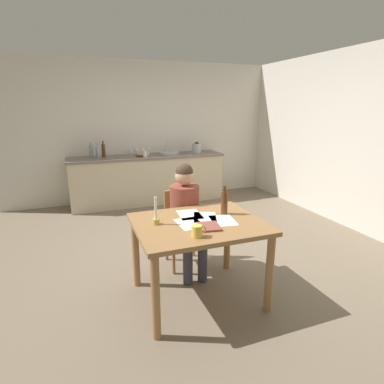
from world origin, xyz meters
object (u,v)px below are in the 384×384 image
at_px(wine_bottle_on_table, 224,202).
at_px(wine_glass_near_sink, 148,148).
at_px(candlestick, 156,217).
at_px(sink_unit, 169,153).
at_px(stovetop_kettle, 197,148).
at_px(bottle_vinegar, 98,152).
at_px(coffee_mug, 197,231).
at_px(chair_at_table, 183,224).
at_px(person_seated, 186,211).
at_px(dining_table, 198,234).
at_px(wine_glass_back_left, 137,149).
at_px(teacup_on_counter, 145,154).
at_px(book_magazine, 209,226).
at_px(wine_glass_back_right, 131,149).
at_px(mixing_bowl, 140,154).
at_px(wine_glass_by_kettle, 143,149).
at_px(bottle_wine_red, 103,150).
at_px(bottle_oil, 91,151).

xyz_separation_m(wine_bottle_on_table, wine_glass_near_sink, (-0.00, 3.25, 0.12)).
bearing_deg(candlestick, sink_unit, 71.56).
bearing_deg(stovetop_kettle, bottle_vinegar, -178.94).
relative_size(coffee_mug, wine_glass_near_sink, 0.81).
height_order(chair_at_table, person_seated, person_seated).
bearing_deg(wine_bottle_on_table, person_seated, 117.57).
distance_m(coffee_mug, candlestick, 0.45).
bearing_deg(candlestick, dining_table, -12.12).
bearing_deg(sink_unit, stovetop_kettle, -0.42).
relative_size(wine_glass_back_left, teacup_on_counter, 1.36).
xyz_separation_m(chair_at_table, book_magazine, (-0.05, -0.86, 0.30)).
height_order(stovetop_kettle, wine_glass_back_right, stovetop_kettle).
height_order(person_seated, candlestick, person_seated).
distance_m(mixing_bowl, wine_glass_near_sink, 0.30).
distance_m(dining_table, wine_glass_by_kettle, 3.39).
distance_m(book_magazine, wine_glass_near_sink, 3.54).
bearing_deg(bottle_vinegar, dining_table, -79.00).
bearing_deg(sink_unit, wine_glass_near_sink, 158.21).
bearing_deg(mixing_bowl, book_magazine, -91.31).
relative_size(wine_bottle_on_table, stovetop_kettle, 1.29).
bearing_deg(person_seated, bottle_wine_red, 102.34).
distance_m(candlestick, mixing_bowl, 3.11).
height_order(candlestick, book_magazine, candlestick).
bearing_deg(wine_glass_by_kettle, wine_glass_back_left, 180.00).
xyz_separation_m(bottle_oil, mixing_bowl, (0.84, -0.14, -0.07)).
xyz_separation_m(candlestick, wine_glass_near_sink, (0.68, 3.29, 0.17)).
relative_size(person_seated, candlestick, 4.75).
distance_m(coffee_mug, wine_glass_by_kettle, 3.69).
relative_size(wine_bottle_on_table, sink_unit, 0.79).
relative_size(person_seated, wine_glass_near_sink, 7.76).
bearing_deg(bottle_oil, book_magazine, -77.48).
xyz_separation_m(book_magazine, bottle_wine_red, (-0.56, 3.46, 0.25)).
xyz_separation_m(dining_table, wine_glass_back_right, (-0.02, 3.37, 0.36)).
bearing_deg(bottle_oil, person_seated, -73.51).
distance_m(dining_table, mixing_bowl, 3.17).
bearing_deg(stovetop_kettle, bottle_oil, 177.72).
xyz_separation_m(coffee_mug, bottle_oil, (-0.60, 3.60, 0.20)).
relative_size(sink_unit, bottle_oil, 1.33).
bearing_deg(person_seated, candlestick, -133.32).
relative_size(candlestick, wine_bottle_on_table, 0.89).
distance_m(coffee_mug, wine_glass_back_left, 3.68).
relative_size(person_seated, wine_glass_back_right, 7.76).
bearing_deg(person_seated, book_magazine, -93.46).
distance_m(wine_bottle_on_table, bottle_oil, 3.35).
relative_size(chair_at_table, bottle_vinegar, 3.44).
bearing_deg(mixing_bowl, candlestick, -98.99).
bearing_deg(coffee_mug, book_magazine, 41.20).
bearing_deg(wine_glass_back_left, coffee_mug, -93.53).
relative_size(candlestick, bottle_vinegar, 1.02).
height_order(chair_at_table, wine_glass_back_left, wine_glass_back_left).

